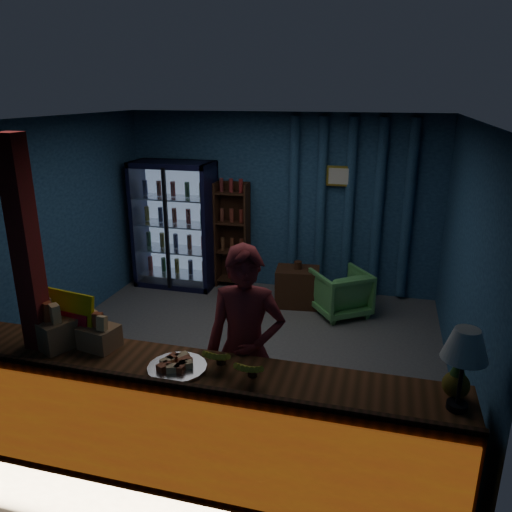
% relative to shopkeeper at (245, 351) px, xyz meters
% --- Properties ---
extents(ground, '(4.60, 4.60, 0.00)m').
position_rel_shopkeeper_xyz_m(ground, '(-0.51, 1.45, -0.88)').
color(ground, '#515154').
rests_on(ground, ground).
extents(room_walls, '(4.60, 4.60, 4.60)m').
position_rel_shopkeeper_xyz_m(room_walls, '(-0.51, 1.45, 0.69)').
color(room_walls, navy).
rests_on(room_walls, ground).
extents(counter, '(4.40, 0.57, 0.99)m').
position_rel_shopkeeper_xyz_m(counter, '(-0.51, -0.46, -0.40)').
color(counter, brown).
rests_on(counter, ground).
extents(support_post, '(0.16, 0.16, 2.60)m').
position_rel_shopkeeper_xyz_m(support_post, '(-1.56, -0.45, 0.42)').
color(support_post, maroon).
rests_on(support_post, ground).
extents(beverage_cooler, '(1.20, 0.62, 1.90)m').
position_rel_shopkeeper_xyz_m(beverage_cooler, '(-2.06, 3.36, 0.05)').
color(beverage_cooler, black).
rests_on(beverage_cooler, ground).
extents(bottle_shelf, '(0.50, 0.28, 1.60)m').
position_rel_shopkeeper_xyz_m(bottle_shelf, '(-1.21, 3.50, -0.08)').
color(bottle_shelf, '#3E1F13').
rests_on(bottle_shelf, ground).
extents(curtain_folds, '(1.74, 0.14, 2.50)m').
position_rel_shopkeeper_xyz_m(curtain_folds, '(0.49, 3.59, 0.42)').
color(curtain_folds, navy).
rests_on(curtain_folds, room_walls).
extents(framed_picture, '(0.36, 0.04, 0.28)m').
position_rel_shopkeeper_xyz_m(framed_picture, '(0.34, 3.54, 0.87)').
color(framed_picture, gold).
rests_on(framed_picture, room_walls).
extents(shopkeeper, '(0.69, 0.50, 1.76)m').
position_rel_shopkeeper_xyz_m(shopkeeper, '(0.00, 0.00, 0.00)').
color(shopkeeper, maroon).
rests_on(shopkeeper, ground).
extents(green_chair, '(0.93, 0.94, 0.62)m').
position_rel_shopkeeper_xyz_m(green_chair, '(0.50, 2.84, -0.57)').
color(green_chair, '#52A553').
rests_on(green_chair, ground).
extents(side_table, '(0.63, 0.49, 0.64)m').
position_rel_shopkeeper_xyz_m(side_table, '(-0.11, 2.98, -0.61)').
color(side_table, '#3E1F13').
rests_on(side_table, ground).
extents(yellow_sign, '(0.54, 0.19, 0.42)m').
position_rel_shopkeeper_xyz_m(yellow_sign, '(-1.38, -0.33, 0.28)').
color(yellow_sign, yellow).
rests_on(yellow_sign, counter).
extents(snack_box_left, '(0.44, 0.41, 0.37)m').
position_rel_shopkeeper_xyz_m(snack_box_left, '(-1.45, -0.41, 0.20)').
color(snack_box_left, '#AD8254').
rests_on(snack_box_left, counter).
extents(snack_box_centre, '(0.31, 0.28, 0.29)m').
position_rel_shopkeeper_xyz_m(snack_box_centre, '(-1.08, -0.36, 0.17)').
color(snack_box_centre, '#AD8254').
rests_on(snack_box_centre, counter).
extents(pastry_tray, '(0.43, 0.43, 0.07)m').
position_rel_shopkeeper_xyz_m(pastry_tray, '(-0.37, -0.50, 0.09)').
color(pastry_tray, silver).
rests_on(pastry_tray, counter).
extents(banana_bunches, '(0.51, 0.30, 0.17)m').
position_rel_shopkeeper_xyz_m(banana_bunches, '(0.05, -0.44, 0.16)').
color(banana_bunches, yellow).
rests_on(banana_bunches, counter).
extents(table_lamp, '(0.28, 0.28, 0.56)m').
position_rel_shopkeeper_xyz_m(table_lamp, '(1.54, -0.49, 0.51)').
color(table_lamp, black).
rests_on(table_lamp, counter).
extents(pineapple, '(0.18, 0.18, 0.30)m').
position_rel_shopkeeper_xyz_m(pineapple, '(1.54, -0.36, 0.20)').
color(pineapple, olive).
rests_on(pineapple, counter).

